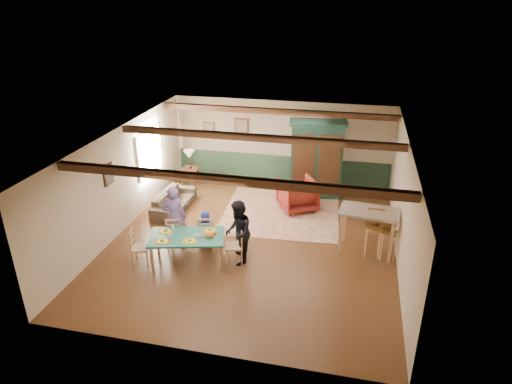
% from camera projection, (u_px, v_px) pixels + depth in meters
% --- Properties ---
extents(floor, '(8.00, 8.00, 0.00)m').
position_uv_depth(floor, '(253.00, 241.00, 11.61)').
color(floor, '#492814').
rests_on(floor, ground).
extents(wall_back, '(7.00, 0.02, 2.70)m').
position_uv_depth(wall_back, '(281.00, 143.00, 14.61)').
color(wall_back, beige).
rests_on(wall_back, floor).
extents(wall_left, '(0.02, 8.00, 2.70)m').
position_uv_depth(wall_left, '(121.00, 180.00, 11.76)').
color(wall_left, beige).
rests_on(wall_left, floor).
extents(wall_right, '(0.02, 8.00, 2.70)m').
position_uv_depth(wall_right, '(403.00, 206.00, 10.35)').
color(wall_right, beige).
rests_on(wall_right, floor).
extents(ceiling, '(7.00, 8.00, 0.02)m').
position_uv_depth(ceiling, '(253.00, 139.00, 10.50)').
color(ceiling, white).
rests_on(ceiling, wall_back).
extents(wainscot_back, '(6.95, 0.03, 0.90)m').
position_uv_depth(wainscot_back, '(281.00, 169.00, 14.96)').
color(wainscot_back, '#1F3A28').
rests_on(wainscot_back, floor).
extents(ceiling_beam_front, '(6.95, 0.16, 0.16)m').
position_uv_depth(ceiling_beam_front, '(225.00, 180.00, 8.49)').
color(ceiling_beam_front, '#321C0D').
rests_on(ceiling_beam_front, ceiling).
extents(ceiling_beam_mid, '(6.95, 0.16, 0.16)m').
position_uv_depth(ceiling_beam_mid, '(257.00, 138.00, 10.89)').
color(ceiling_beam_mid, '#321C0D').
rests_on(ceiling_beam_mid, ceiling).
extents(ceiling_beam_back, '(6.95, 0.16, 0.16)m').
position_uv_depth(ceiling_beam_back, '(276.00, 111.00, 13.21)').
color(ceiling_beam_back, '#321C0D').
rests_on(ceiling_beam_back, ceiling).
extents(window_left, '(0.06, 1.60, 1.30)m').
position_uv_depth(window_left, '(150.00, 152.00, 13.18)').
color(window_left, white).
rests_on(window_left, wall_left).
extents(picture_left_wall, '(0.04, 0.42, 0.52)m').
position_uv_depth(picture_left_wall, '(108.00, 174.00, 11.05)').
color(picture_left_wall, gray).
rests_on(picture_left_wall, wall_left).
extents(picture_back_a, '(0.45, 0.04, 0.55)m').
position_uv_depth(picture_back_a, '(242.00, 127.00, 14.66)').
color(picture_back_a, gray).
rests_on(picture_back_a, wall_back).
extents(picture_back_b, '(0.38, 0.04, 0.48)m').
position_uv_depth(picture_back_b, '(209.00, 129.00, 14.95)').
color(picture_back_b, gray).
rests_on(picture_back_b, wall_back).
extents(dining_table, '(1.87, 1.33, 0.70)m').
position_uv_depth(dining_table, '(188.00, 249.00, 10.54)').
color(dining_table, '#216958').
rests_on(dining_table, floor).
extents(dining_chair_far_left, '(0.48, 0.50, 0.89)m').
position_uv_depth(dining_chair_far_left, '(175.00, 232.00, 11.11)').
color(dining_chair_far_left, tan).
rests_on(dining_chair_far_left, floor).
extents(dining_chair_far_right, '(0.48, 0.50, 0.89)m').
position_uv_depth(dining_chair_far_right, '(206.00, 231.00, 11.13)').
color(dining_chair_far_right, tan).
rests_on(dining_chair_far_right, floor).
extents(dining_chair_end_left, '(0.50, 0.48, 0.89)m').
position_uv_depth(dining_chair_end_left, '(140.00, 247.00, 10.47)').
color(dining_chair_end_left, tan).
rests_on(dining_chair_end_left, floor).
extents(dining_chair_end_right, '(0.50, 0.48, 0.89)m').
position_uv_depth(dining_chair_end_right, '(234.00, 245.00, 10.54)').
color(dining_chair_end_right, tan).
rests_on(dining_chair_end_right, floor).
extents(person_man, '(0.67, 0.52, 1.62)m').
position_uv_depth(person_man, '(174.00, 217.00, 11.03)').
color(person_man, '#7C60A4').
rests_on(person_man, floor).
extents(person_woman, '(0.76, 0.88, 1.55)m').
position_uv_depth(person_woman, '(238.00, 233.00, 10.40)').
color(person_woman, black).
rests_on(person_woman, floor).
extents(person_child, '(0.52, 0.41, 0.94)m').
position_uv_depth(person_child, '(206.00, 229.00, 11.19)').
color(person_child, navy).
rests_on(person_child, floor).
extents(cat, '(0.36, 0.21, 0.17)m').
position_uv_depth(cat, '(209.00, 235.00, 10.29)').
color(cat, orange).
rests_on(cat, dining_table).
extents(place_setting_near_left, '(0.43, 0.37, 0.11)m').
position_uv_depth(place_setting_near_left, '(162.00, 240.00, 10.15)').
color(place_setting_near_left, yellow).
rests_on(place_setting_near_left, dining_table).
extents(place_setting_near_center, '(0.43, 0.37, 0.11)m').
position_uv_depth(place_setting_near_center, '(190.00, 239.00, 10.17)').
color(place_setting_near_center, yellow).
rests_on(place_setting_near_center, dining_table).
extents(place_setting_far_left, '(0.43, 0.37, 0.11)m').
position_uv_depth(place_setting_far_left, '(165.00, 229.00, 10.57)').
color(place_setting_far_left, yellow).
rests_on(place_setting_far_left, dining_table).
extents(place_setting_far_right, '(0.43, 0.37, 0.11)m').
position_uv_depth(place_setting_far_right, '(210.00, 229.00, 10.61)').
color(place_setting_far_right, yellow).
rests_on(place_setting_far_right, dining_table).
extents(area_rug, '(3.45, 4.02, 0.01)m').
position_uv_depth(area_rug, '(283.00, 207.00, 13.38)').
color(area_rug, beige).
rests_on(area_rug, floor).
extents(armoire, '(1.74, 0.87, 2.36)m').
position_uv_depth(armoire, '(316.00, 159.00, 13.67)').
color(armoire, '#143327').
rests_on(armoire, floor).
extents(armchair, '(1.35, 1.36, 0.91)m').
position_uv_depth(armchair, '(298.00, 194.00, 13.10)').
color(armchair, '#521110').
rests_on(armchair, floor).
extents(sofa, '(0.76, 1.86, 0.54)m').
position_uv_depth(sofa, '(174.00, 201.00, 13.13)').
color(sofa, '#403528').
rests_on(sofa, floor).
extents(end_table, '(0.54, 0.54, 0.65)m').
position_uv_depth(end_table, '(191.00, 178.00, 14.59)').
color(end_table, '#321C0D').
rests_on(end_table, floor).
extents(table_lamp, '(0.37, 0.37, 0.60)m').
position_uv_depth(table_lamp, '(189.00, 159.00, 14.33)').
color(table_lamp, beige).
rests_on(table_lamp, end_table).
extents(counter_table, '(1.43, 0.94, 1.12)m').
position_uv_depth(counter_table, '(367.00, 232.00, 10.89)').
color(counter_table, tan).
rests_on(counter_table, floor).
extents(bar_stool_left, '(0.42, 0.46, 1.17)m').
position_uv_depth(bar_stool_left, '(374.00, 234.00, 10.75)').
color(bar_stool_left, '#A0783E').
rests_on(bar_stool_left, floor).
extents(bar_stool_right, '(0.45, 0.49, 1.13)m').
position_uv_depth(bar_stool_right, '(388.00, 238.00, 10.61)').
color(bar_stool_right, '#A0783E').
rests_on(bar_stool_right, floor).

